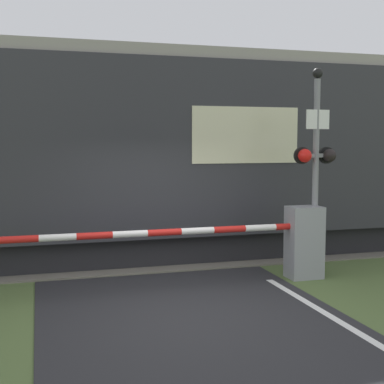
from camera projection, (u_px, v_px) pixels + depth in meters
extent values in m
plane|color=#4C6033|center=(182.00, 307.00, 7.91)|extent=(80.00, 80.00, 0.00)
cube|color=#666056|center=(137.00, 255.00, 11.42)|extent=(36.00, 3.20, 0.03)
cube|color=#595451|center=(144.00, 260.00, 10.73)|extent=(36.00, 0.08, 0.10)
cube|color=#595451|center=(132.00, 246.00, 12.11)|extent=(36.00, 0.08, 0.10)
cube|color=black|center=(222.00, 238.00, 11.93)|extent=(20.21, 2.31, 0.60)
cube|color=#2D2D33|center=(223.00, 148.00, 11.74)|extent=(21.97, 2.72, 3.42)
cube|color=gray|center=(223.00, 63.00, 11.57)|extent=(21.53, 2.50, 0.24)
cube|color=beige|center=(246.00, 135.00, 10.41)|extent=(2.20, 0.02, 1.10)
cube|color=gray|center=(304.00, 242.00, 9.56)|extent=(0.60, 0.44, 1.29)
cylinder|color=gray|center=(305.00, 226.00, 9.54)|extent=(0.16, 0.16, 0.18)
cylinder|color=red|center=(290.00, 226.00, 9.46)|extent=(0.57, 0.11, 0.11)
cylinder|color=white|center=(260.00, 228.00, 9.30)|extent=(0.57, 0.11, 0.11)
cylinder|color=red|center=(229.00, 229.00, 9.14)|extent=(0.57, 0.11, 0.11)
cylinder|color=white|center=(197.00, 231.00, 8.98)|extent=(0.57, 0.11, 0.11)
cylinder|color=red|center=(164.00, 232.00, 8.82)|extent=(0.57, 0.11, 0.11)
cylinder|color=white|center=(130.00, 234.00, 8.67)|extent=(0.57, 0.11, 0.11)
cylinder|color=red|center=(95.00, 236.00, 8.51)|extent=(0.57, 0.11, 0.11)
cylinder|color=white|center=(58.00, 238.00, 8.35)|extent=(0.57, 0.11, 0.11)
cylinder|color=red|center=(19.00, 239.00, 8.19)|extent=(0.57, 0.11, 0.11)
cylinder|color=gray|center=(315.00, 179.00, 9.55)|extent=(0.11, 0.11, 3.54)
cube|color=gray|center=(316.00, 156.00, 9.51)|extent=(0.61, 0.07, 0.07)
sphere|color=red|center=(305.00, 156.00, 9.39)|extent=(0.24, 0.24, 0.24)
sphere|color=black|center=(329.00, 155.00, 9.53)|extent=(0.24, 0.24, 0.24)
cylinder|color=black|center=(302.00, 156.00, 9.50)|extent=(0.30, 0.06, 0.30)
cylinder|color=black|center=(326.00, 155.00, 9.63)|extent=(0.30, 0.06, 0.30)
cube|color=white|center=(318.00, 119.00, 9.41)|extent=(0.44, 0.02, 0.34)
sphere|color=black|center=(318.00, 73.00, 9.37)|extent=(0.18, 0.18, 0.18)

